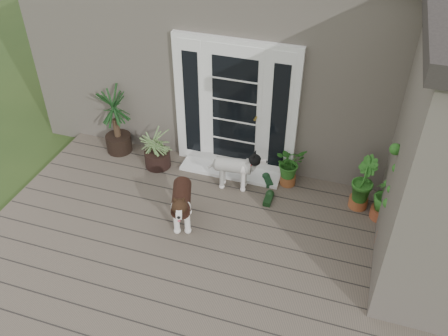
% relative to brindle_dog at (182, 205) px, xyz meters
% --- Properties ---
extents(deck, '(6.20, 4.60, 0.12)m').
position_rel_brindle_dog_xyz_m(deck, '(0.49, -0.69, -0.40)').
color(deck, '#6B5B4C').
rests_on(deck, ground).
extents(house_main, '(7.40, 4.00, 3.10)m').
position_rel_brindle_dog_xyz_m(house_main, '(0.49, 3.56, 1.09)').
color(house_main, '#665E54').
rests_on(house_main, ground).
extents(door_unit, '(1.90, 0.14, 2.15)m').
position_rel_brindle_dog_xyz_m(door_unit, '(0.29, 1.51, 0.73)').
color(door_unit, white).
rests_on(door_unit, deck).
extents(door_step, '(1.60, 0.40, 0.05)m').
position_rel_brindle_dog_xyz_m(door_step, '(0.29, 1.31, -0.32)').
color(door_step, white).
rests_on(door_step, deck).
extents(brindle_dog, '(0.60, 0.89, 0.68)m').
position_rel_brindle_dog_xyz_m(brindle_dog, '(0.00, 0.00, 0.00)').
color(brindle_dog, '#321A12').
rests_on(brindle_dog, deck).
extents(white_dog, '(0.75, 0.39, 0.60)m').
position_rel_brindle_dog_xyz_m(white_dog, '(0.44, 0.98, -0.04)').
color(white_dog, silver).
rests_on(white_dog, deck).
extents(spider_plant, '(0.69, 0.69, 0.73)m').
position_rel_brindle_dog_xyz_m(spider_plant, '(-0.88, 1.12, 0.02)').
color(spider_plant, '#99B971').
rests_on(spider_plant, deck).
extents(yucca, '(0.98, 0.98, 1.16)m').
position_rel_brindle_dog_xyz_m(yucca, '(-1.68, 1.31, 0.24)').
color(yucca, '#113414').
rests_on(yucca, deck).
extents(herb_a, '(0.64, 0.64, 0.58)m').
position_rel_brindle_dog_xyz_m(herb_a, '(1.21, 1.31, -0.05)').
color(herb_a, '#255016').
rests_on(herb_a, deck).
extents(herb_b, '(0.47, 0.47, 0.63)m').
position_rel_brindle_dog_xyz_m(herb_b, '(2.30, 1.11, -0.03)').
color(herb_b, '#1C5C1A').
rests_on(herb_b, deck).
extents(herb_c, '(0.51, 0.51, 0.56)m').
position_rel_brindle_dog_xyz_m(herb_c, '(2.63, 0.97, -0.06)').
color(herb_c, '#1A5C1C').
rests_on(herb_c, deck).
extents(sapling, '(0.56, 0.56, 1.65)m').
position_rel_brindle_dog_xyz_m(sapling, '(2.74, 0.43, 0.49)').
color(sapling, '#215718').
rests_on(sapling, deck).
extents(clog_left, '(0.28, 0.34, 0.09)m').
position_rel_brindle_dog_xyz_m(clog_left, '(0.92, 1.23, -0.29)').
color(clog_left, '#15361C').
rests_on(clog_left, deck).
extents(clog_right, '(0.15, 0.33, 0.10)m').
position_rel_brindle_dog_xyz_m(clog_right, '(1.03, 0.82, -0.29)').
color(clog_right, black).
rests_on(clog_right, deck).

